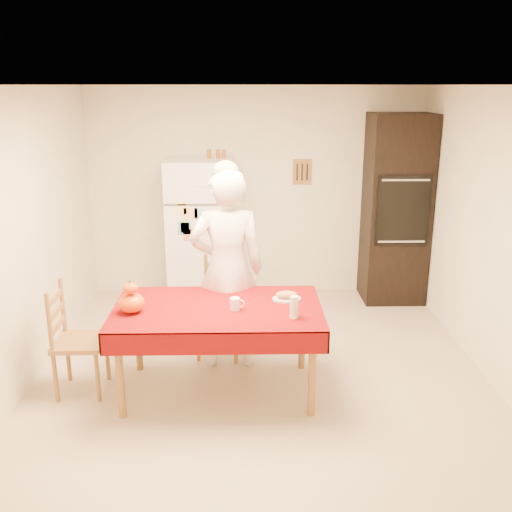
{
  "coord_description": "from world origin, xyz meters",
  "views": [
    {
      "loc": [
        -0.14,
        -4.58,
        2.5
      ],
      "look_at": [
        -0.04,
        0.2,
        1.06
      ],
      "focal_mm": 40.0,
      "sensor_mm": 36.0,
      "label": 1
    }
  ],
  "objects_px": {
    "refrigerator": "(201,232)",
    "seated_woman": "(227,270)",
    "chair_left": "(71,336)",
    "pumpkin_lower": "(131,303)",
    "bread_plate": "(287,299)",
    "dining_table": "(218,315)",
    "coffee_mug": "(235,304)",
    "oven_cabinet": "(396,209)",
    "wine_glass": "(294,307)",
    "chair_far": "(222,303)"
  },
  "relations": [
    {
      "from": "wine_glass",
      "to": "seated_woman",
      "type": "bearing_deg",
      "value": 126.33
    },
    {
      "from": "oven_cabinet",
      "to": "chair_far",
      "type": "distance_m",
      "value": 2.52
    },
    {
      "from": "oven_cabinet",
      "to": "seated_woman",
      "type": "relative_size",
      "value": 1.2
    },
    {
      "from": "refrigerator",
      "to": "pumpkin_lower",
      "type": "relative_size",
      "value": 8.14
    },
    {
      "from": "dining_table",
      "to": "coffee_mug",
      "type": "height_order",
      "value": "coffee_mug"
    },
    {
      "from": "chair_left",
      "to": "wine_glass",
      "type": "height_order",
      "value": "chair_left"
    },
    {
      "from": "pumpkin_lower",
      "to": "coffee_mug",
      "type": "bearing_deg",
      "value": 2.29
    },
    {
      "from": "chair_left",
      "to": "bread_plate",
      "type": "distance_m",
      "value": 1.81
    },
    {
      "from": "chair_left",
      "to": "pumpkin_lower",
      "type": "height_order",
      "value": "chair_left"
    },
    {
      "from": "chair_left",
      "to": "bread_plate",
      "type": "relative_size",
      "value": 3.96
    },
    {
      "from": "chair_far",
      "to": "wine_glass",
      "type": "xyz_separation_m",
      "value": [
        0.6,
        -0.98,
        0.34
      ]
    },
    {
      "from": "chair_left",
      "to": "pumpkin_lower",
      "type": "distance_m",
      "value": 0.64
    },
    {
      "from": "oven_cabinet",
      "to": "seated_woman",
      "type": "height_order",
      "value": "oven_cabinet"
    },
    {
      "from": "refrigerator",
      "to": "coffee_mug",
      "type": "relative_size",
      "value": 17.0
    },
    {
      "from": "chair_far",
      "to": "pumpkin_lower",
      "type": "xyz_separation_m",
      "value": [
        -0.68,
        -0.84,
        0.33
      ]
    },
    {
      "from": "chair_left",
      "to": "coffee_mug",
      "type": "bearing_deg",
      "value": -94.18
    },
    {
      "from": "oven_cabinet",
      "to": "wine_glass",
      "type": "relative_size",
      "value": 12.5
    },
    {
      "from": "dining_table",
      "to": "bread_plate",
      "type": "xyz_separation_m",
      "value": [
        0.58,
        0.14,
        0.08
      ]
    },
    {
      "from": "coffee_mug",
      "to": "pumpkin_lower",
      "type": "distance_m",
      "value": 0.82
    },
    {
      "from": "pumpkin_lower",
      "to": "wine_glass",
      "type": "bearing_deg",
      "value": -6.12
    },
    {
      "from": "chair_far",
      "to": "seated_woman",
      "type": "relative_size",
      "value": 0.52
    },
    {
      "from": "refrigerator",
      "to": "dining_table",
      "type": "xyz_separation_m",
      "value": [
        0.28,
        -2.12,
        -0.16
      ]
    },
    {
      "from": "pumpkin_lower",
      "to": "bread_plate",
      "type": "distance_m",
      "value": 1.28
    },
    {
      "from": "dining_table",
      "to": "pumpkin_lower",
      "type": "relative_size",
      "value": 8.14
    },
    {
      "from": "chair_left",
      "to": "seated_woman",
      "type": "height_order",
      "value": "seated_woman"
    },
    {
      "from": "pumpkin_lower",
      "to": "bread_plate",
      "type": "bearing_deg",
      "value": 10.66
    },
    {
      "from": "chair_far",
      "to": "chair_left",
      "type": "xyz_separation_m",
      "value": [
        -1.22,
        -0.72,
        0.0
      ]
    },
    {
      "from": "dining_table",
      "to": "bread_plate",
      "type": "bearing_deg",
      "value": 13.96
    },
    {
      "from": "refrigerator",
      "to": "seated_woman",
      "type": "bearing_deg",
      "value": -77.83
    },
    {
      "from": "dining_table",
      "to": "chair_left",
      "type": "relative_size",
      "value": 1.79
    },
    {
      "from": "chair_far",
      "to": "coffee_mug",
      "type": "height_order",
      "value": "chair_far"
    },
    {
      "from": "chair_far",
      "to": "refrigerator",
      "type": "bearing_deg",
      "value": 113.09
    },
    {
      "from": "chair_left",
      "to": "coffee_mug",
      "type": "height_order",
      "value": "chair_left"
    },
    {
      "from": "chair_left",
      "to": "bread_plate",
      "type": "height_order",
      "value": "chair_left"
    },
    {
      "from": "coffee_mug",
      "to": "pumpkin_lower",
      "type": "bearing_deg",
      "value": -177.71
    },
    {
      "from": "chair_left",
      "to": "bread_plate",
      "type": "bearing_deg",
      "value": -86.83
    },
    {
      "from": "dining_table",
      "to": "coffee_mug",
      "type": "relative_size",
      "value": 17.0
    },
    {
      "from": "seated_woman",
      "to": "pumpkin_lower",
      "type": "xyz_separation_m",
      "value": [
        -0.74,
        -0.6,
        -0.08
      ]
    },
    {
      "from": "refrigerator",
      "to": "bread_plate",
      "type": "bearing_deg",
      "value": -66.56
    },
    {
      "from": "oven_cabinet",
      "to": "bread_plate",
      "type": "bearing_deg",
      "value": -125.07
    },
    {
      "from": "dining_table",
      "to": "pumpkin_lower",
      "type": "bearing_deg",
      "value": -172.2
    },
    {
      "from": "dining_table",
      "to": "bread_plate",
      "type": "distance_m",
      "value": 0.6
    },
    {
      "from": "refrigerator",
      "to": "chair_left",
      "type": "bearing_deg",
      "value": -114.01
    },
    {
      "from": "chair_far",
      "to": "bread_plate",
      "type": "relative_size",
      "value": 3.96
    },
    {
      "from": "refrigerator",
      "to": "seated_woman",
      "type": "xyz_separation_m",
      "value": [
        0.35,
        -1.62,
        0.07
      ]
    },
    {
      "from": "dining_table",
      "to": "chair_left",
      "type": "distance_m",
      "value": 1.23
    },
    {
      "from": "oven_cabinet",
      "to": "dining_table",
      "type": "bearing_deg",
      "value": -132.65
    },
    {
      "from": "seated_woman",
      "to": "pumpkin_lower",
      "type": "distance_m",
      "value": 0.96
    },
    {
      "from": "dining_table",
      "to": "refrigerator",
      "type": "bearing_deg",
      "value": 97.58
    },
    {
      "from": "oven_cabinet",
      "to": "dining_table",
      "type": "xyz_separation_m",
      "value": [
        -2.0,
        -2.17,
        -0.41
      ]
    }
  ]
}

